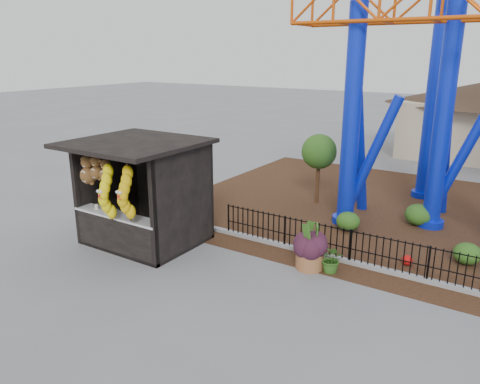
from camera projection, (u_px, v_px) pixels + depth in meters
The scene contains 9 objects.
ground at pixel (200, 281), 11.80m from camera, with size 120.00×120.00×0.00m, color slate.
mulch_bed at pixel (435, 219), 16.11m from camera, with size 18.00×12.00×0.02m, color #331E11.
curb at pixel (394, 273), 12.09m from camera, with size 18.00×0.18×0.12m, color gray.
prize_booth at pixel (137, 195), 13.65m from camera, with size 3.50×3.40×3.12m.
picket_fence at pixel (433, 266), 11.49m from camera, with size 12.20×0.06×1.00m, color black, non-canonical shape.
terracotta_planter at pixel (310, 259), 12.42m from camera, with size 0.75×0.75×0.55m, color #935B35.
planter_foliage at pixel (311, 238), 12.25m from camera, with size 0.70×0.70×0.64m, color #311322.
potted_plant at pixel (332, 259), 12.13m from camera, with size 0.69×0.60×0.77m, color #27591A.
landscaping at pixel (442, 233), 14.03m from camera, with size 8.33×3.93×0.71m.
Camera 1 is at (6.67, -8.37, 5.53)m, focal length 35.00 mm.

